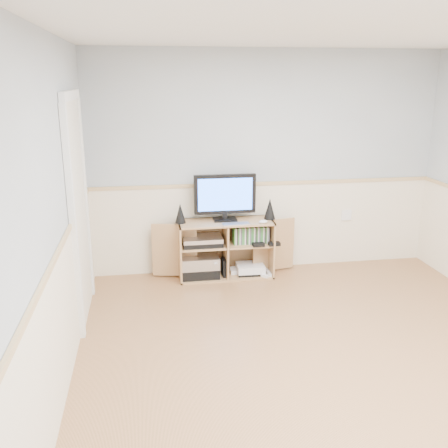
% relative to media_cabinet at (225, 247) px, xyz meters
% --- Properties ---
extents(room, '(4.04, 4.54, 2.54)m').
position_rel_media_cabinet_xyz_m(room, '(0.44, -1.95, 0.88)').
color(room, tan).
rests_on(room, ground).
extents(media_cabinet, '(1.65, 0.40, 0.65)m').
position_rel_media_cabinet_xyz_m(media_cabinet, '(0.00, 0.00, 0.00)').
color(media_cabinet, tan).
rests_on(media_cabinet, floor).
extents(monitor, '(0.69, 0.18, 0.52)m').
position_rel_media_cabinet_xyz_m(monitor, '(-0.00, -0.00, 0.60)').
color(monitor, black).
rests_on(monitor, media_cabinet).
extents(speaker_left, '(0.12, 0.12, 0.22)m').
position_rel_media_cabinet_xyz_m(speaker_left, '(-0.50, -0.03, 0.43)').
color(speaker_left, black).
rests_on(speaker_left, media_cabinet).
extents(speaker_right, '(0.13, 0.13, 0.24)m').
position_rel_media_cabinet_xyz_m(speaker_right, '(0.51, -0.03, 0.44)').
color(speaker_right, black).
rests_on(speaker_right, media_cabinet).
extents(keyboard, '(0.30, 0.13, 0.01)m').
position_rel_media_cabinet_xyz_m(keyboard, '(0.09, -0.19, 0.32)').
color(keyboard, silver).
rests_on(keyboard, media_cabinet).
extents(mouse, '(0.10, 0.07, 0.04)m').
position_rel_media_cabinet_xyz_m(mouse, '(0.40, -0.19, 0.34)').
color(mouse, white).
rests_on(mouse, media_cabinet).
extents(av_components, '(0.52, 0.32, 0.47)m').
position_rel_media_cabinet_xyz_m(av_components, '(-0.29, -0.05, -0.11)').
color(av_components, black).
rests_on(av_components, media_cabinet).
extents(game_consoles, '(0.45, 0.30, 0.11)m').
position_rel_media_cabinet_xyz_m(game_consoles, '(0.27, -0.06, -0.26)').
color(game_consoles, white).
rests_on(game_consoles, media_cabinet).
extents(game_cases, '(0.40, 0.13, 0.19)m').
position_rel_media_cabinet_xyz_m(game_cases, '(0.28, -0.07, 0.15)').
color(game_cases, '#3F8C3F').
rests_on(game_cases, media_cabinet).
extents(wall_outlet, '(0.12, 0.03, 0.12)m').
position_rel_media_cabinet_xyz_m(wall_outlet, '(1.50, 0.16, 0.27)').
color(wall_outlet, white).
rests_on(wall_outlet, wall_back).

